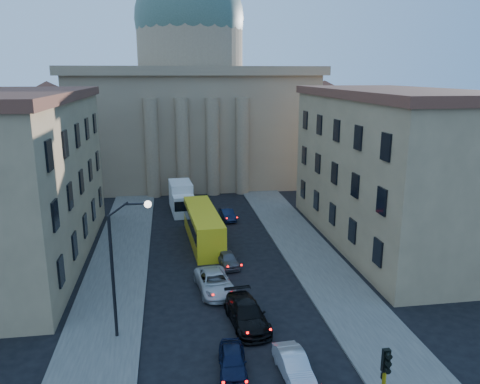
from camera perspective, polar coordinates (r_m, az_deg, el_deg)
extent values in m
cube|color=#504E49|center=(40.60, -14.79, -9.46)|extent=(5.00, 60.00, 0.15)
cube|color=#504E49|center=(42.19, 9.06, -8.22)|extent=(5.00, 60.00, 0.15)
cube|color=#896F54|center=(75.55, -5.85, 8.06)|extent=(34.00, 26.00, 16.00)
cube|color=#896F54|center=(75.12, -6.02, 14.44)|extent=(35.50, 27.50, 1.20)
cylinder|color=#896F54|center=(75.22, -6.09, 17.19)|extent=(16.00, 16.00, 8.00)
sphere|color=#4F6C5B|center=(75.53, -6.18, 20.22)|extent=(16.40, 16.40, 16.40)
cube|color=#896F54|center=(75.74, -21.85, 5.22)|extent=(13.00, 13.00, 11.00)
cone|color=brown|center=(75.06, -22.39, 10.88)|extent=(26.02, 26.02, 4.00)
cube|color=#896F54|center=(77.86, 9.99, 6.25)|extent=(13.00, 13.00, 11.00)
cone|color=brown|center=(77.20, 10.24, 11.77)|extent=(26.02, 26.02, 4.00)
cylinder|color=#896F54|center=(62.59, -10.67, 5.22)|extent=(1.80, 1.80, 13.00)
cylinder|color=#896F54|center=(62.58, -6.99, 5.36)|extent=(1.80, 1.80, 13.00)
cylinder|color=#896F54|center=(62.83, -3.33, 5.48)|extent=(1.80, 1.80, 13.00)
cylinder|color=#896F54|center=(63.33, 0.29, 5.57)|extent=(1.80, 1.80, 13.00)
cube|color=tan|center=(44.01, -25.92, 0.91)|extent=(11.00, 26.00, 14.00)
cube|color=brown|center=(43.10, -26.98, 10.39)|extent=(11.60, 26.60, 0.80)
cube|color=tan|center=(46.91, 17.85, 2.42)|extent=(11.00, 26.00, 14.00)
cube|color=brown|center=(46.06, 18.55, 11.33)|extent=(11.60, 26.60, 0.80)
cube|color=black|center=(22.94, 17.35, -19.00)|extent=(0.34, 0.22, 1.10)
cylinder|color=#FF0C05|center=(22.65, 17.56, -18.39)|extent=(0.20, 0.03, 0.20)
cylinder|color=orange|center=(22.85, 17.49, -19.15)|extent=(0.20, 0.03, 0.20)
cylinder|color=#0CE526|center=(23.04, 17.42, -19.90)|extent=(0.20, 0.03, 0.20)
cube|color=black|center=(23.48, 17.08, -20.61)|extent=(0.22, 0.10, 0.30)
cylinder|color=black|center=(29.82, -15.23, -10.17)|extent=(0.20, 0.20, 8.00)
cylinder|color=black|center=(28.27, -14.69, -2.09)|extent=(1.30, 0.12, 0.96)
cylinder|color=black|center=(28.10, -12.70, -1.43)|extent=(1.30, 0.12, 0.12)
sphere|color=white|center=(28.07, -11.17, -1.47)|extent=(0.44, 0.44, 0.44)
imported|color=black|center=(27.54, -0.93, -19.84)|extent=(1.82, 3.89, 1.29)
imported|color=#B1B4B9|center=(27.31, 6.56, -20.25)|extent=(1.62, 4.04, 1.30)
imported|color=silver|center=(36.06, -3.11, -10.94)|extent=(3.03, 5.53, 1.47)
imported|color=black|center=(31.65, 0.84, -14.64)|extent=(2.75, 5.61, 1.57)
imported|color=#4F5054|center=(40.52, -1.51, -8.15)|extent=(1.97, 3.86, 1.26)
imported|color=black|center=(52.80, -1.55, -2.76)|extent=(1.71, 3.88, 1.24)
cube|color=yellow|center=(45.79, -4.52, -4.20)|extent=(3.29, 11.53, 3.21)
cube|color=black|center=(45.63, -4.53, -3.59)|extent=(3.31, 10.91, 1.14)
cylinder|color=black|center=(42.18, -5.11, -7.44)|extent=(0.37, 1.05, 1.04)
cylinder|color=black|center=(42.46, -2.32, -7.24)|extent=(0.37, 1.05, 1.04)
cylinder|color=black|center=(49.93, -6.33, -3.98)|extent=(0.37, 1.05, 1.04)
cylinder|color=black|center=(50.17, -3.98, -3.84)|extent=(0.37, 1.05, 1.04)
cube|color=white|center=(54.18, -6.89, -1.71)|extent=(2.59, 2.69, 2.52)
cube|color=black|center=(52.94, -6.76, -1.73)|extent=(2.31, 0.30, 1.15)
cube|color=white|center=(56.75, -7.23, -0.38)|extent=(2.84, 4.58, 3.25)
cylinder|color=black|center=(53.91, -7.93, -2.70)|extent=(0.36, 0.96, 0.94)
cylinder|color=black|center=(54.12, -5.72, -2.56)|extent=(0.36, 0.96, 0.94)
cylinder|color=black|center=(57.92, -8.32, -1.51)|extent=(0.36, 0.96, 0.94)
cylinder|color=black|center=(58.12, -6.26, -1.39)|extent=(0.36, 0.96, 0.94)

